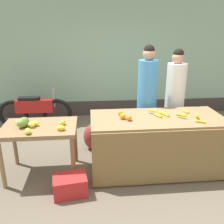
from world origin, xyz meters
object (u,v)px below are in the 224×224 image
at_px(vendor_woman_blue_shirt, 147,99).
at_px(produce_sack, 93,137).
at_px(vendor_woman_white_shirt, 175,99).
at_px(parked_motorcycle, 35,110).
at_px(produce_crate, 70,185).

distance_m(vendor_woman_blue_shirt, produce_sack, 1.18).
height_order(vendor_woman_white_shirt, parked_motorcycle, vendor_woman_white_shirt).
bearing_deg(vendor_woman_white_shirt, parked_motorcycle, 157.59).
height_order(vendor_woman_blue_shirt, parked_motorcycle, vendor_woman_blue_shirt).
bearing_deg(produce_crate, vendor_woman_blue_shirt, 43.41).
bearing_deg(produce_crate, produce_sack, 74.97).
distance_m(vendor_woman_blue_shirt, produce_crate, 1.95).
bearing_deg(produce_sack, produce_crate, -105.03).
relative_size(produce_crate, produce_sack, 0.92).
xyz_separation_m(parked_motorcycle, produce_sack, (1.25, -1.15, -0.16)).
distance_m(parked_motorcycle, produce_crate, 2.59).
distance_m(vendor_woman_blue_shirt, vendor_woman_white_shirt, 0.53).
relative_size(vendor_woman_white_shirt, produce_sack, 3.73).
xyz_separation_m(produce_crate, produce_sack, (0.34, 1.26, 0.11)).
distance_m(vendor_woman_white_shirt, parked_motorcycle, 2.99).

